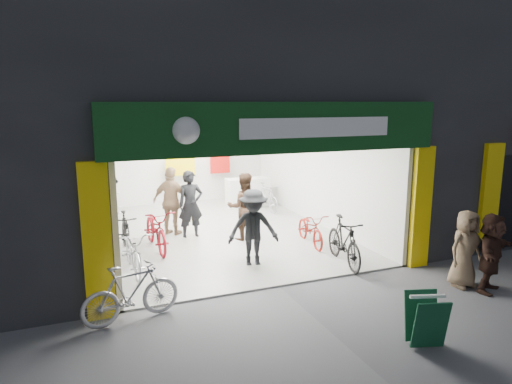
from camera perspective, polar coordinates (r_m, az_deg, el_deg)
ground at (r=8.96m, az=2.99°, el=-11.80°), size 60.00×60.00×0.00m
building at (r=13.24m, az=-2.47°, el=14.75°), size 17.00×10.27×8.00m
bike_left_front at (r=9.80m, az=-15.08°, el=-7.15°), size 0.68×1.83×0.95m
bike_left_midfront at (r=11.14m, az=-15.97°, el=-4.96°), size 0.45×1.59×0.96m
bike_left_midback at (r=11.17m, az=-12.37°, el=-4.55°), size 0.78×1.99×1.03m
bike_left_back at (r=14.35m, az=-17.39°, el=-1.46°), size 0.74×1.64×0.95m
bike_right_front at (r=10.10m, az=10.94°, el=-6.10°), size 0.80×1.82×1.06m
bike_right_mid at (r=11.36m, az=6.84°, el=-4.59°), size 0.77×1.66×0.84m
bike_right_back at (r=14.72m, az=1.29°, el=-0.68°), size 0.55×1.57×0.93m
parked_bike at (r=7.77m, az=-15.36°, el=-12.05°), size 1.67×0.77×0.97m
customer_a at (r=11.88m, az=-8.18°, el=-1.60°), size 0.66×0.44×1.77m
customer_b at (r=11.58m, az=-1.54°, el=-1.89°), size 0.97×0.83×1.75m
customer_c at (r=9.77m, az=-0.34°, el=-4.56°), size 1.20×0.84×1.69m
customer_d at (r=12.16m, az=-10.48°, el=-1.22°), size 1.12×1.03×1.84m
pedestrian_near at (r=9.61m, az=24.69°, el=-6.47°), size 0.76×0.52×1.50m
pedestrian_far at (r=9.57m, az=27.31°, el=-6.78°), size 1.43×1.06×1.50m
sandwich_board at (r=7.27m, az=20.47°, el=-14.64°), size 0.62×0.63×0.76m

